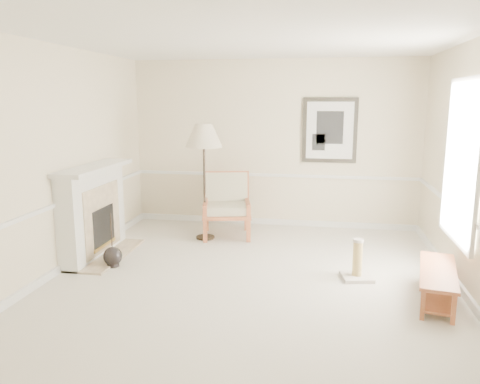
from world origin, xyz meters
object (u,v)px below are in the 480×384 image
object	(u,v)px
floor_lamp	(204,139)
bench	(437,280)
scratching_post	(357,266)
armchair	(226,202)
floor_vase	(113,257)

from	to	relation	value
floor_lamp	bench	size ratio (longest dim) A/B	1.41
floor_lamp	scratching_post	size ratio (longest dim) A/B	3.56
armchair	bench	world-z (taller)	armchair
floor_vase	bench	xyz separation A→B (m)	(4.05, -0.38, 0.10)
scratching_post	armchair	bearing A→B (deg)	140.25
floor_vase	scratching_post	world-z (taller)	floor_vase
floor_vase	scratching_post	bearing A→B (deg)	2.14
floor_vase	scratching_post	size ratio (longest dim) A/B	1.43
scratching_post	floor_vase	bearing A→B (deg)	-177.86
floor_vase	armchair	size ratio (longest dim) A/B	0.72
floor_lamp	bench	xyz separation A→B (m)	(3.14, -1.87, -1.37)
armchair	floor_lamp	bearing A→B (deg)	-146.12
armchair	floor_lamp	distance (m)	1.14
floor_vase	floor_lamp	bearing A→B (deg)	58.71
bench	floor_vase	bearing A→B (deg)	174.66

